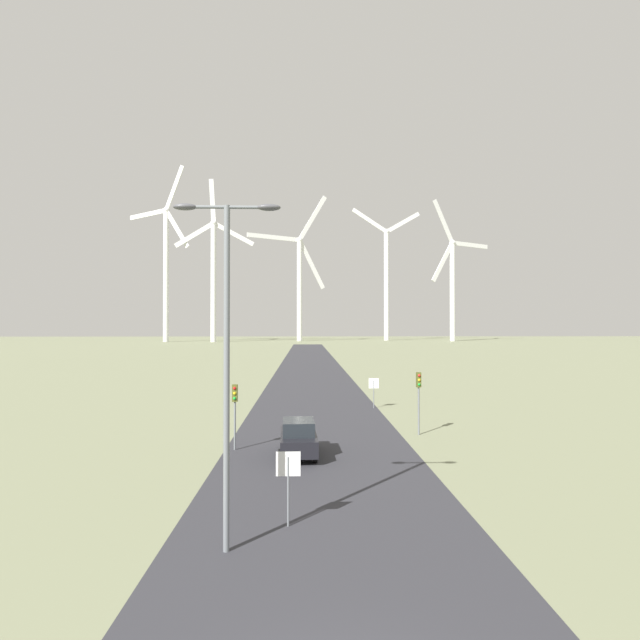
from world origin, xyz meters
The scene contains 12 objects.
road_surface centered at (0.00, 48.00, 0.00)m, with size 10.00×240.00×0.01m.
streetlamp centered at (-3.05, 6.71, 6.35)m, with size 3.15×0.32×10.15m.
stop_sign_near centered at (-1.31, 8.47, 1.71)m, with size 0.81×0.07×2.45m.
stop_sign_far centered at (4.69, 31.69, 1.67)m, with size 0.81×0.07×2.39m.
traffic_light_post_near_left centered at (-4.49, 18.62, 2.54)m, with size 0.28×0.34×3.45m.
traffic_light_post_near_right centered at (6.09, 21.97, 2.76)m, with size 0.28×0.34×3.76m.
car_approaching centered at (-1.10, 17.30, 0.91)m, with size 1.96×4.17×1.83m.
wind_turbine_far_left centered at (-57.96, 197.75, 32.55)m, with size 28.15×13.49×71.73m.
wind_turbine_left centered at (-38.13, 195.05, 29.34)m, with size 31.36×6.87×66.23m.
wind_turbine_center centered at (-3.38, 206.46, 27.71)m, with size 33.59×14.66×63.99m.
wind_turbine_right centered at (35.80, 216.04, 29.85)m, with size 32.02×7.54×59.09m.
wind_turbine_far_right centered at (62.15, 203.53, 26.43)m, with size 28.35×13.00×59.95m.
Camera 1 is at (-0.74, -7.94, 6.57)m, focal length 28.00 mm.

